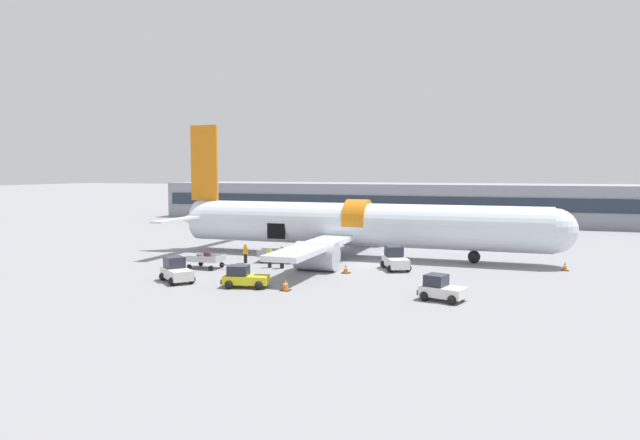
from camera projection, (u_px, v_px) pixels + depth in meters
ground_plane at (365, 265)px, 46.78m from camera, size 500.00×500.00×0.00m
terminal_strip at (437, 202)px, 87.07m from camera, size 87.24×13.37×5.72m
airplane at (353, 225)px, 50.88m from camera, size 36.44×29.78×12.09m
baggage_tug_lead at (395, 260)px, 44.47m from camera, size 2.75×3.55×1.77m
baggage_tug_mid at (441, 289)px, 33.83m from camera, size 2.96×2.39×1.52m
baggage_tug_rear at (176, 271)px, 39.58m from camera, size 3.34×3.06×1.70m
baggage_tug_spare at (244, 278)px, 37.62m from camera, size 3.25×2.18×1.46m
baggage_cart_loading at (279, 256)px, 47.98m from camera, size 4.20×2.32×1.07m
baggage_cart_queued at (207, 261)px, 45.02m from camera, size 3.65×2.15×1.21m
ground_crew_loader_a at (270, 257)px, 45.25m from camera, size 0.56×0.51×1.66m
ground_crew_loader_b at (245, 253)px, 47.47m from camera, size 0.55×0.48×1.61m
ground_crew_driver at (282, 257)px, 44.93m from camera, size 0.45×0.62×1.78m
ground_crew_supervisor at (309, 252)px, 47.24m from camera, size 0.63×0.55×1.83m
ground_crew_helper at (319, 254)px, 46.83m from camera, size 0.55×0.55×1.71m
ground_crew_marshal at (327, 252)px, 47.48m from camera, size 0.60×0.49×1.73m
safety_cone_nose at (565, 266)px, 43.93m from camera, size 0.55×0.55×0.71m
safety_cone_engine_left at (285, 285)px, 36.62m from camera, size 0.64×0.64×0.77m
safety_cone_wingtip at (346, 269)px, 42.88m from camera, size 0.64×0.64×0.68m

